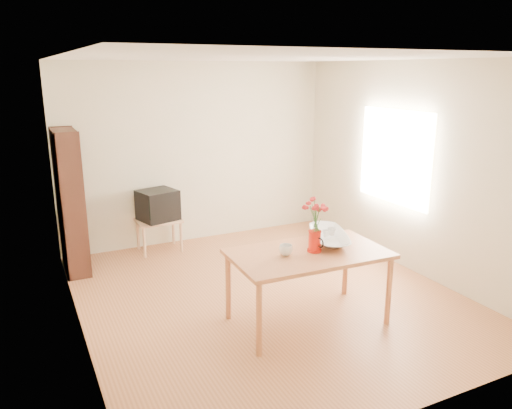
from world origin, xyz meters
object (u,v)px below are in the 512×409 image
table (308,259)px  pitcher (315,242)px  bowl (330,218)px  television (157,204)px  mug (286,250)px

table → pitcher: pitcher is taller
bowl → television: bowl is taller
mug → television: size_ratio=0.23×
pitcher → table: bearing=160.8°
mug → table: bearing=-179.5°
pitcher → television: bearing=98.4°
television → table: bearing=-88.5°
mug → bowl: size_ratio=0.25×
pitcher → television: pitcher is taller
pitcher → mug: 0.31m
pitcher → mug: pitcher is taller
pitcher → mug: (-0.31, 0.03, -0.05)m
bowl → television: size_ratio=0.93×
bowl → television: 2.77m
table → mug: size_ratio=11.80×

